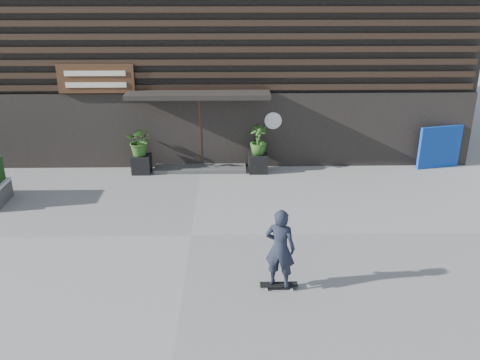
{
  "coord_description": "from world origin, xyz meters",
  "views": [
    {
      "loc": [
        1.01,
        -11.38,
        6.08
      ],
      "look_at": [
        1.24,
        0.95,
        1.1
      ],
      "focal_mm": 38.47,
      "sensor_mm": 36.0,
      "label": 1
    }
  ],
  "objects_px": {
    "blue_tarp": "(440,147)",
    "skateboarder": "(280,249)",
    "planter_pot_left": "(142,164)",
    "planter_pot_right": "(258,163)"
  },
  "relations": [
    {
      "from": "planter_pot_right",
      "to": "blue_tarp",
      "type": "bearing_deg",
      "value": 2.84
    },
    {
      "from": "planter_pot_left",
      "to": "skateboarder",
      "type": "height_order",
      "value": "skateboarder"
    },
    {
      "from": "blue_tarp",
      "to": "skateboarder",
      "type": "distance_m",
      "value": 9.23
    },
    {
      "from": "planter_pot_left",
      "to": "blue_tarp",
      "type": "relative_size",
      "value": 0.4
    },
    {
      "from": "planter_pot_left",
      "to": "planter_pot_right",
      "type": "relative_size",
      "value": 1.0
    },
    {
      "from": "blue_tarp",
      "to": "skateboarder",
      "type": "bearing_deg",
      "value": -143.6
    },
    {
      "from": "planter_pot_left",
      "to": "planter_pot_right",
      "type": "xyz_separation_m",
      "value": [
        3.8,
        0.0,
        0.0
      ]
    },
    {
      "from": "planter_pot_right",
      "to": "blue_tarp",
      "type": "height_order",
      "value": "blue_tarp"
    },
    {
      "from": "planter_pot_right",
      "to": "skateboarder",
      "type": "xyz_separation_m",
      "value": [
        0.09,
        -6.74,
        0.64
      ]
    },
    {
      "from": "blue_tarp",
      "to": "skateboarder",
      "type": "relative_size",
      "value": 0.85
    }
  ]
}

